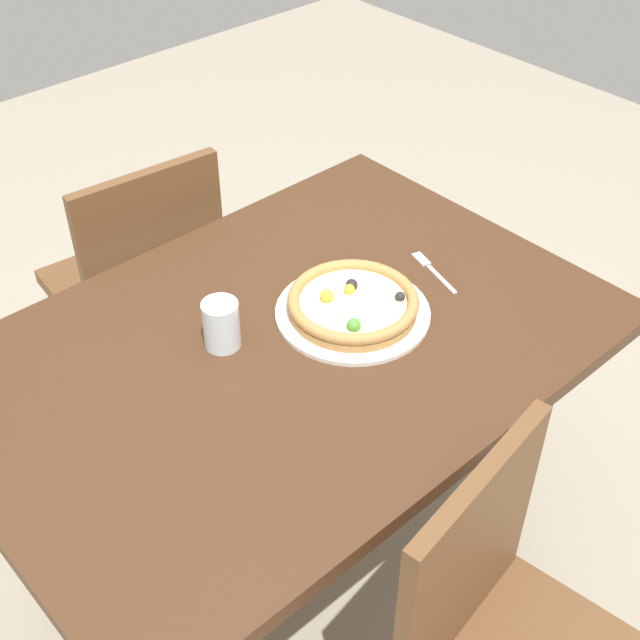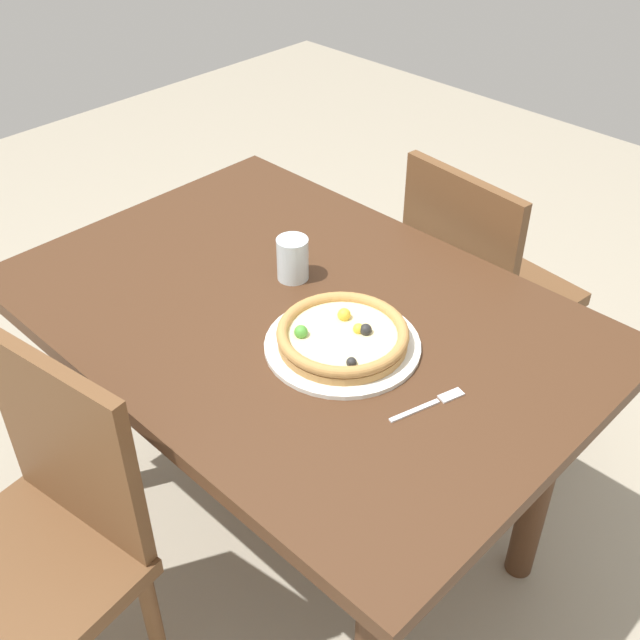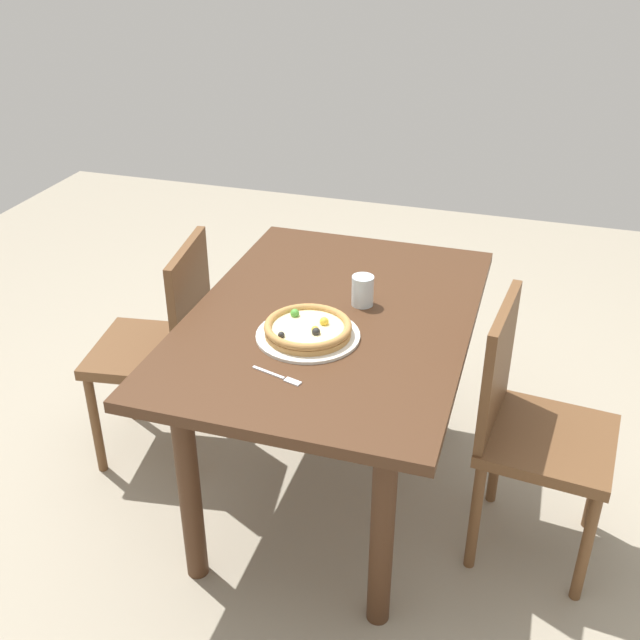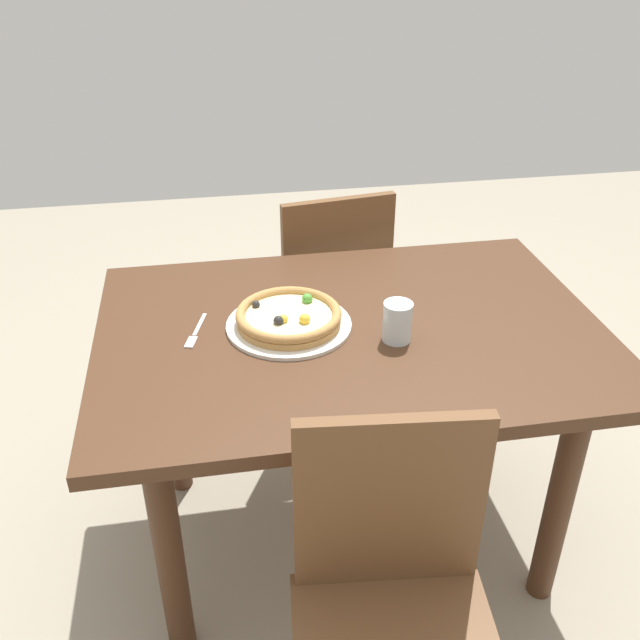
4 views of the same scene
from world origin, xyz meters
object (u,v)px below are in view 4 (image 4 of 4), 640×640
chair_near (326,292)px  plate (289,325)px  pizza (289,316)px  dining_table (350,362)px  fork (195,333)px  chair_far (394,616)px  drinking_glass (397,322)px

chair_near → plate: chair_near is taller
chair_near → pizza: chair_near is taller
pizza → plate: bearing=6.4°
dining_table → fork: (0.40, -0.03, 0.11)m
plate → chair_far: bearing=98.9°
fork → chair_near: bearing=160.4°
chair_near → plate: size_ratio=2.74×
chair_near → dining_table: bearing=-103.2°
dining_table → plate: bearing=-10.3°
chair_near → pizza: size_ratio=3.27×
pizza → fork: bearing=-1.1°
plate → drinking_glass: (-0.26, 0.11, 0.05)m
dining_table → fork: bearing=-4.8°
fork → drinking_glass: size_ratio=1.59×
chair_far → drinking_glass: size_ratio=8.65×
chair_far → dining_table: bearing=-88.4°
chair_far → fork: 0.82m
plate → dining_table: bearing=169.7°
chair_far → pizza: size_ratio=3.27×
chair_near → pizza: 0.73m
fork → drinking_glass: (-0.50, 0.11, 0.05)m
plate → fork: bearing=-1.1°
chair_far → drinking_glass: 0.68m
plate → drinking_glass: 0.28m
fork → drinking_glass: drinking_glass is taller
dining_table → chair_near: size_ratio=1.46×
fork → plate: bearing=105.0°
plate → chair_near: bearing=-108.7°
dining_table → pizza: pizza is taller
fork → chair_far: bearing=42.5°
plate → fork: size_ratio=1.99×
chair_near → chair_far: 1.33m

